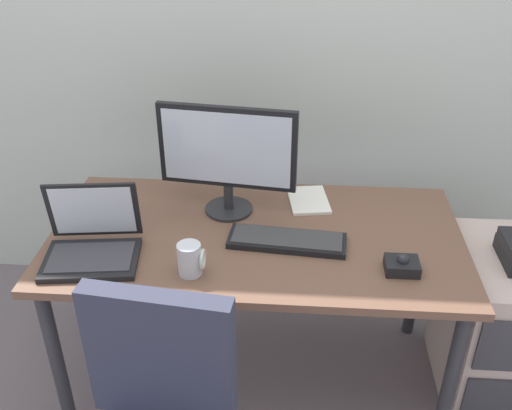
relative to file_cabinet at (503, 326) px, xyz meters
name	(u,v)px	position (x,y,z in m)	size (l,w,h in m)	color
ground_plane	(256,375)	(-0.96, -0.02, -0.32)	(8.00, 8.00, 0.00)	slate
desk	(256,251)	(-0.96, -0.02, 0.32)	(1.48, 0.76, 0.72)	brown
file_cabinet	(503,326)	(0.00, 0.00, 0.00)	(0.42, 0.53, 0.64)	beige
monitor_main	(227,154)	(-1.07, 0.13, 0.64)	(0.51, 0.18, 0.42)	#262628
keyboard	(287,240)	(-0.85, -0.07, 0.41)	(0.42, 0.17, 0.03)	black
laptop	(92,241)	(-1.50, -0.19, 0.45)	(0.34, 0.29, 0.24)	black
trackball_mouse	(402,265)	(-0.47, -0.20, 0.42)	(0.11, 0.09, 0.07)	black
coffee_mug	(191,259)	(-1.15, -0.27, 0.45)	(0.09, 0.08, 0.11)	silver
paper_notepad	(308,200)	(-0.77, 0.22, 0.40)	(0.15, 0.21, 0.01)	white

